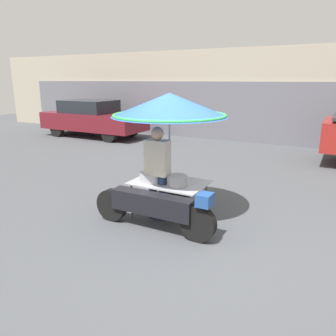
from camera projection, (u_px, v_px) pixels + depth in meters
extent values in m
plane|color=#4C4F54|center=(180.00, 236.00, 4.88)|extent=(36.00, 36.00, 0.00)
cube|color=#B2A893|center=(288.00, 96.00, 12.08)|extent=(28.00, 2.00, 3.36)
cube|color=slate|center=(282.00, 114.00, 11.36)|extent=(23.80, 0.06, 2.19)
cylinder|color=black|center=(198.00, 224.00, 4.68)|extent=(0.53, 0.14, 0.53)
cylinder|color=black|center=(112.00, 205.00, 5.38)|extent=(0.53, 0.14, 0.53)
cube|color=black|center=(152.00, 204.00, 4.99)|extent=(1.36, 0.24, 0.32)
cube|color=#234C93|center=(205.00, 200.00, 4.54)|extent=(0.20, 0.24, 0.18)
cylinder|color=black|center=(176.00, 199.00, 5.73)|extent=(0.48, 0.14, 0.48)
cylinder|color=#515156|center=(189.00, 213.00, 4.96)|extent=(0.03, 0.03, 0.60)
cylinder|color=#515156|center=(206.00, 199.00, 5.57)|extent=(0.03, 0.03, 0.60)
cylinder|color=#515156|center=(132.00, 201.00, 5.44)|extent=(0.03, 0.03, 0.60)
cylinder|color=#515156|center=(154.00, 189.00, 6.05)|extent=(0.03, 0.03, 0.60)
cube|color=#B2B2B7|center=(169.00, 182.00, 5.42)|extent=(1.22, 0.84, 0.02)
cylinder|color=#B2B2B7|center=(169.00, 150.00, 5.28)|extent=(0.03, 0.03, 1.08)
cone|color=blue|center=(170.00, 105.00, 5.09)|extent=(1.83, 1.83, 0.36)
torus|color=green|center=(170.00, 115.00, 5.13)|extent=(1.79, 1.79, 0.05)
cylinder|color=#B7B7BC|center=(151.00, 177.00, 5.40)|extent=(0.36, 0.36, 0.16)
cylinder|color=#939399|center=(178.00, 181.00, 5.19)|extent=(0.31, 0.31, 0.17)
cylinder|color=navy|center=(153.00, 196.00, 5.45)|extent=(0.14, 0.14, 0.76)
cylinder|color=navy|center=(163.00, 198.00, 5.37)|extent=(0.14, 0.14, 0.76)
cube|color=beige|center=(158.00, 158.00, 5.24)|extent=(0.38, 0.22, 0.57)
sphere|color=tan|center=(157.00, 133.00, 5.14)|extent=(0.21, 0.21, 0.21)
cylinder|color=black|center=(109.00, 134.00, 12.10)|extent=(0.61, 0.20, 0.61)
cylinder|color=black|center=(131.00, 129.00, 13.33)|extent=(0.61, 0.20, 0.61)
cylinder|color=black|center=(57.00, 129.00, 13.31)|extent=(0.61, 0.20, 0.61)
cylinder|color=black|center=(82.00, 125.00, 14.54)|extent=(0.61, 0.20, 0.61)
cube|color=maroon|center=(94.00, 121.00, 13.23)|extent=(4.28, 1.70, 0.66)
cube|color=#1E2328|center=(89.00, 106.00, 13.18)|extent=(2.06, 1.50, 0.49)
cylinder|color=brown|center=(66.00, 126.00, 15.54)|extent=(0.43, 0.43, 0.24)
sphere|color=#388442|center=(65.00, 118.00, 15.44)|extent=(0.61, 0.61, 0.61)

